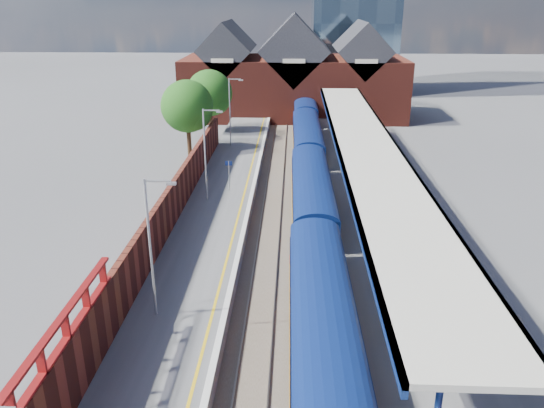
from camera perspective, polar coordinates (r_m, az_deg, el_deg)
The scene contains 21 objects.
ground at distance 48.57m, azimuth 2.14°, elevation 2.65°, with size 240.00×240.00×0.00m, color #5B5B5E.
ballast_bed at distance 39.21m, azimuth 2.04°, elevation -1.97°, with size 6.00×76.00×0.06m, color #473D33.
rails at distance 39.18m, azimuth 2.04°, elevation -1.85°, with size 4.51×76.00×0.14m.
left_platform at distance 39.43m, azimuth -5.97°, elevation -1.20°, with size 5.00×76.00×1.00m, color #565659.
right_platform at distance 39.47m, azimuth 10.79°, elevation -1.45°, with size 6.00×76.00×1.00m, color #565659.
coping_left at distance 38.97m, azimuth -2.58°, elevation -0.55°, with size 0.30×76.00×0.05m, color silver.
coping_right at distance 38.95m, azimuth 6.70°, elevation -0.69°, with size 0.30×76.00×0.05m, color silver.
yellow_line at distance 39.03m, azimuth -3.45°, elevation -0.56°, with size 0.14×76.00×0.01m, color yellow.
train at distance 47.01m, azimuth 4.00°, elevation 4.68°, with size 2.98×65.93×3.45m.
canopy at distance 39.71m, azimuth 10.14°, elevation 5.99°, with size 4.50×52.00×4.48m.
lamp_post_b at distance 25.25m, azimuth -12.72°, elevation -3.84°, with size 1.48×0.18×7.00m.
lamp_post_c at distance 39.99m, azimuth -7.04°, elevation 5.88°, with size 1.48×0.18×7.00m.
lamp_post_d at distance 55.43m, azimuth -4.42°, elevation 10.28°, with size 1.48×0.18×7.00m.
platform_sign at distance 42.35m, azimuth -4.66°, elevation 3.60°, with size 0.55×0.08×2.50m.
brick_wall at distance 33.35m, azimuth -12.07°, elevation -2.24°, with size 0.35×50.00×3.86m.
station_building at distance 74.72m, azimuth 2.36°, elevation 13.51°, with size 30.00×12.12×13.78m.
tree_near at distance 53.95m, azimuth -8.97°, elevation 10.17°, with size 5.20×5.20×8.10m.
tree_far at distance 61.53m, azimuth -6.61°, elevation 11.63°, with size 5.20×5.20×8.10m.
parked_car_silver at distance 26.45m, azimuth 20.93°, elevation -11.64°, with size 1.55×4.45×1.47m, color #ACABB0.
parked_car_dark at distance 37.62m, azimuth 14.56°, elevation -0.98°, with size 1.93×4.74×1.38m, color black.
parked_car_blue at distance 40.28m, azimuth 12.73°, elevation 0.50°, with size 1.89×4.10×1.14m, color navy.
Camera 1 is at (0.12, -16.05, 15.47)m, focal length 35.00 mm.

